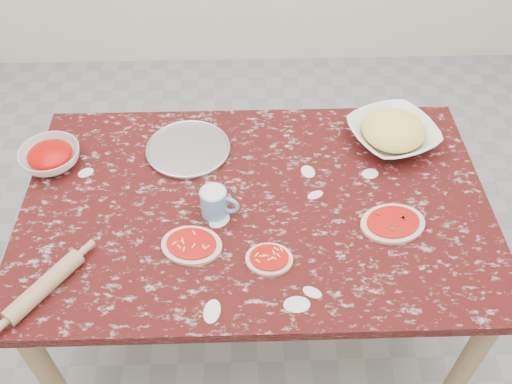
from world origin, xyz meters
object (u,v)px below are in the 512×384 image
at_px(cheese_bowl, 392,135).
at_px(rolling_pin, 45,286).
at_px(sauce_bowl, 51,157).
at_px(pizza_tray, 188,149).
at_px(worktable, 256,217).
at_px(flour_mug, 215,202).

bearing_deg(cheese_bowl, rolling_pin, -151.43).
height_order(sauce_bowl, cheese_bowl, cheese_bowl).
distance_m(cheese_bowl, rolling_pin, 1.31).
bearing_deg(pizza_tray, cheese_bowl, 1.88).
height_order(pizza_tray, sauce_bowl, sauce_bowl).
xyz_separation_m(worktable, cheese_bowl, (0.52, 0.29, 0.12)).
relative_size(pizza_tray, sauce_bowl, 1.44).
height_order(worktable, sauce_bowl, sauce_bowl).
bearing_deg(sauce_bowl, cheese_bowl, 3.76).
distance_m(flour_mug, rolling_pin, 0.58).
distance_m(pizza_tray, sauce_bowl, 0.49).
xyz_separation_m(pizza_tray, rolling_pin, (-0.39, -0.60, 0.02)).
relative_size(sauce_bowl, rolling_pin, 0.80).
bearing_deg(rolling_pin, sauce_bowl, 100.72).
bearing_deg(worktable, sauce_bowl, 164.25).
relative_size(worktable, pizza_tray, 5.19).
height_order(worktable, flour_mug, flour_mug).
height_order(sauce_bowl, rolling_pin, sauce_bowl).
bearing_deg(rolling_pin, worktable, 28.12).
bearing_deg(sauce_bowl, flour_mug, -22.88).
relative_size(flour_mug, rolling_pin, 0.49).
bearing_deg(pizza_tray, rolling_pin, -122.68).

